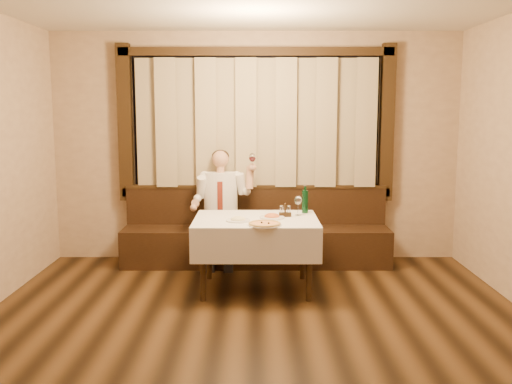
{
  "coord_description": "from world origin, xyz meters",
  "views": [
    {
      "loc": [
        0.0,
        -4.06,
        1.87
      ],
      "look_at": [
        0.0,
        1.9,
        1.0
      ],
      "focal_mm": 40.0,
      "sensor_mm": 36.0,
      "label": 1
    }
  ],
  "objects_px": {
    "dining_table": "(256,228)",
    "pasta_red": "(272,215)",
    "banquette": "(256,238)",
    "pizza": "(265,224)",
    "green_bottle": "(305,201)",
    "seated_man": "(221,199)",
    "cruet_caddy": "(285,212)",
    "pasta_cream": "(238,218)"
  },
  "relations": [
    {
      "from": "seated_man",
      "to": "pizza",
      "type": "bearing_deg",
      "value": -68.88
    },
    {
      "from": "green_bottle",
      "to": "pizza",
      "type": "bearing_deg",
      "value": -123.64
    },
    {
      "from": "dining_table",
      "to": "pizza",
      "type": "relative_size",
      "value": 3.87
    },
    {
      "from": "pasta_red",
      "to": "seated_man",
      "type": "bearing_deg",
      "value": 122.22
    },
    {
      "from": "pasta_red",
      "to": "pasta_cream",
      "type": "relative_size",
      "value": 1.05
    },
    {
      "from": "pizza",
      "to": "green_bottle",
      "type": "distance_m",
      "value": 0.81
    },
    {
      "from": "pasta_cream",
      "to": "green_bottle",
      "type": "distance_m",
      "value": 0.85
    },
    {
      "from": "cruet_caddy",
      "to": "seated_man",
      "type": "xyz_separation_m",
      "value": [
        -0.72,
        0.84,
        0.0
      ]
    },
    {
      "from": "banquette",
      "to": "pasta_cream",
      "type": "distance_m",
      "value": 1.28
    },
    {
      "from": "pasta_red",
      "to": "green_bottle",
      "type": "xyz_separation_m",
      "value": [
        0.37,
        0.29,
        0.1
      ]
    },
    {
      "from": "pasta_red",
      "to": "dining_table",
      "type": "bearing_deg",
      "value": -176.74
    },
    {
      "from": "pasta_cream",
      "to": "seated_man",
      "type": "xyz_separation_m",
      "value": [
        -0.24,
        1.09,
        0.02
      ]
    },
    {
      "from": "seated_man",
      "to": "pasta_cream",
      "type": "bearing_deg",
      "value": -77.59
    },
    {
      "from": "pasta_red",
      "to": "cruet_caddy",
      "type": "bearing_deg",
      "value": 31.2
    },
    {
      "from": "pasta_cream",
      "to": "green_bottle",
      "type": "bearing_deg",
      "value": 32.71
    },
    {
      "from": "banquette",
      "to": "seated_man",
      "type": "distance_m",
      "value": 0.66
    },
    {
      "from": "dining_table",
      "to": "pasta_red",
      "type": "distance_m",
      "value": 0.22
    },
    {
      "from": "banquette",
      "to": "dining_table",
      "type": "height_order",
      "value": "banquette"
    },
    {
      "from": "dining_table",
      "to": "pasta_red",
      "type": "relative_size",
      "value": 4.96
    },
    {
      "from": "green_bottle",
      "to": "dining_table",
      "type": "bearing_deg",
      "value": -150.23
    },
    {
      "from": "cruet_caddy",
      "to": "pizza",
      "type": "bearing_deg",
      "value": -115.89
    },
    {
      "from": "pizza",
      "to": "cruet_caddy",
      "type": "relative_size",
      "value": 2.39
    },
    {
      "from": "pasta_red",
      "to": "pasta_cream",
      "type": "xyz_separation_m",
      "value": [
        -0.34,
        -0.16,
        -0.0
      ]
    },
    {
      "from": "banquette",
      "to": "seated_man",
      "type": "relative_size",
      "value": 2.31
    },
    {
      "from": "seated_man",
      "to": "cruet_caddy",
      "type": "bearing_deg",
      "value": -49.3
    },
    {
      "from": "pizza",
      "to": "green_bottle",
      "type": "height_order",
      "value": "green_bottle"
    },
    {
      "from": "dining_table",
      "to": "green_bottle",
      "type": "distance_m",
      "value": 0.65
    },
    {
      "from": "banquette",
      "to": "pizza",
      "type": "bearing_deg",
      "value": -86.54
    },
    {
      "from": "cruet_caddy",
      "to": "banquette",
      "type": "bearing_deg",
      "value": 107.76
    },
    {
      "from": "cruet_caddy",
      "to": "pasta_cream",
      "type": "bearing_deg",
      "value": -153.36
    },
    {
      "from": "seated_man",
      "to": "dining_table",
      "type": "bearing_deg",
      "value": -65.87
    },
    {
      "from": "pizza",
      "to": "pasta_cream",
      "type": "distance_m",
      "value": 0.34
    },
    {
      "from": "pasta_red",
      "to": "green_bottle",
      "type": "height_order",
      "value": "green_bottle"
    },
    {
      "from": "banquette",
      "to": "cruet_caddy",
      "type": "xyz_separation_m",
      "value": [
        0.3,
        -0.93,
        0.49
      ]
    },
    {
      "from": "pizza",
      "to": "pasta_red",
      "type": "relative_size",
      "value": 1.28
    },
    {
      "from": "banquette",
      "to": "pasta_red",
      "type": "xyz_separation_m",
      "value": [
        0.16,
        -1.01,
        0.48
      ]
    },
    {
      "from": "green_bottle",
      "to": "cruet_caddy",
      "type": "bearing_deg",
      "value": -137.19
    },
    {
      "from": "pizza",
      "to": "pasta_red",
      "type": "xyz_separation_m",
      "value": [
        0.08,
        0.38,
        0.02
      ]
    },
    {
      "from": "pasta_red",
      "to": "cruet_caddy",
      "type": "distance_m",
      "value": 0.16
    },
    {
      "from": "pizza",
      "to": "pasta_red",
      "type": "bearing_deg",
      "value": 77.95
    },
    {
      "from": "pasta_red",
      "to": "pasta_cream",
      "type": "height_order",
      "value": "pasta_red"
    },
    {
      "from": "pizza",
      "to": "seated_man",
      "type": "relative_size",
      "value": 0.24
    }
  ]
}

